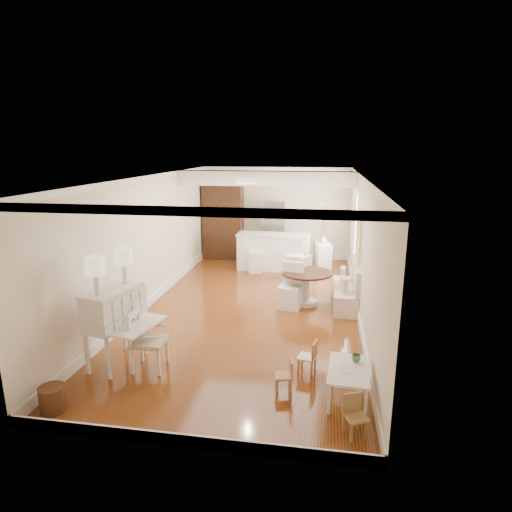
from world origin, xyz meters
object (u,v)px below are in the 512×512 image
(slip_chair_far, at_px, (298,276))
(fridge, at_px, (284,232))
(kids_chair_a, at_px, (284,375))
(pantry_cabinet, at_px, (223,222))
(sideboard, at_px, (322,257))
(secretary_bureau, at_px, (115,327))
(bar_stool_left, at_px, (256,256))
(wicker_basket, at_px, (53,399))
(kids_chair_c, at_px, (356,416))
(slip_chair_near, at_px, (290,286))
(kids_chair_b, at_px, (307,357))
(bar_stool_right, at_px, (294,260))
(gustavian_armchair, at_px, (149,340))
(kids_table, at_px, (348,384))
(breakfast_counter, at_px, (274,252))
(dining_table, at_px, (306,288))

(slip_chair_far, xyz_separation_m, fridge, (-0.63, 3.15, 0.42))
(kids_chair_a, relative_size, pantry_cabinet, 0.22)
(pantry_cabinet, height_order, sideboard, pantry_cabinet)
(secretary_bureau, xyz_separation_m, bar_stool_left, (1.36, 5.47, -0.16))
(wicker_basket, relative_size, pantry_cabinet, 0.15)
(kids_chair_c, bearing_deg, pantry_cabinet, 89.26)
(bar_stool_left, bearing_deg, wicker_basket, -109.86)
(slip_chair_near, bearing_deg, wicker_basket, -112.27)
(secretary_bureau, xyz_separation_m, kids_chair_a, (2.71, -0.39, -0.38))
(bar_stool_left, relative_size, pantry_cabinet, 0.41)
(secretary_bureau, height_order, fridge, fridge)
(kids_chair_c, bearing_deg, kids_chair_a, 114.52)
(kids_chair_b, bearing_deg, bar_stool_right, -160.44)
(sideboard, bearing_deg, secretary_bureau, -129.24)
(kids_chair_c, height_order, sideboard, sideboard)
(kids_chair_b, height_order, kids_chair_c, kids_chair_b)
(pantry_cabinet, bearing_deg, kids_chair_b, -66.64)
(wicker_basket, bearing_deg, kids_chair_a, 17.65)
(gustavian_armchair, bearing_deg, pantry_cabinet, 0.55)
(wicker_basket, bearing_deg, sideboard, 64.91)
(fridge, bearing_deg, sideboard, -38.33)
(gustavian_armchair, relative_size, wicker_basket, 2.76)
(secretary_bureau, bearing_deg, kids_chair_b, 15.43)
(kids_table, relative_size, kids_chair_a, 1.82)
(slip_chair_far, distance_m, sideboard, 2.29)
(slip_chair_far, xyz_separation_m, bar_stool_right, (-0.18, 1.28, 0.04))
(slip_chair_near, xyz_separation_m, fridge, (-0.52, 3.97, 0.41))
(slip_chair_near, xyz_separation_m, bar_stool_right, (-0.08, 2.10, 0.03))
(slip_chair_near, xyz_separation_m, bar_stool_left, (-1.16, 2.56, -0.01))
(kids_chair_b, xyz_separation_m, bar_stool_left, (-1.65, 5.29, 0.20))
(kids_chair_c, bearing_deg, breakfast_counter, 80.37)
(kids_chair_c, bearing_deg, bar_stool_right, 76.62)
(breakfast_counter, distance_m, bar_stool_left, 0.57)
(secretary_bureau, distance_m, bar_stool_right, 5.58)
(gustavian_armchair, distance_m, kids_chair_a, 2.17)
(wicker_basket, relative_size, kids_chair_b, 0.63)
(gustavian_armchair, distance_m, kids_table, 3.05)
(slip_chair_near, distance_m, bar_stool_left, 2.81)
(gustavian_armchair, relative_size, breakfast_counter, 0.46)
(secretary_bureau, relative_size, bar_stool_left, 1.33)
(dining_table, bearing_deg, slip_chair_far, 111.55)
(bar_stool_right, bearing_deg, bar_stool_left, 160.62)
(kids_chair_a, bearing_deg, fridge, 174.12)
(gustavian_armchair, distance_m, sideboard, 6.56)
(wicker_basket, relative_size, sideboard, 0.41)
(kids_table, bearing_deg, dining_table, 101.68)
(kids_table, distance_m, sideboard, 6.41)
(kids_chair_a, relative_size, kids_chair_b, 0.92)
(slip_chair_near, bearing_deg, kids_chair_c, -63.90)
(gustavian_armchair, relative_size, dining_table, 0.86)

